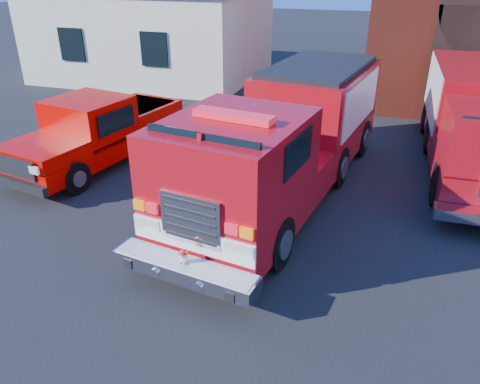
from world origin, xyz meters
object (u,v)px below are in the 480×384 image
(fire_engine, at_px, (287,137))
(secondary_truck, at_px, (480,119))
(pickup_truck, at_px, (99,131))
(side_building, at_px, (155,30))

(fire_engine, relative_size, secondary_truck, 1.18)
(fire_engine, xyz_separation_m, pickup_truck, (-5.58, 0.37, -0.56))
(fire_engine, bearing_deg, secondary_truck, 34.29)
(pickup_truck, xyz_separation_m, secondary_truck, (10.27, 2.83, 0.51))
(side_building, bearing_deg, pickup_truck, -71.36)
(side_building, xyz_separation_m, pickup_truck, (3.70, -10.97, -1.29))
(side_building, bearing_deg, fire_engine, -50.70)
(side_building, relative_size, pickup_truck, 1.64)
(pickup_truck, distance_m, secondary_truck, 10.66)
(fire_engine, height_order, pickup_truck, fire_engine)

